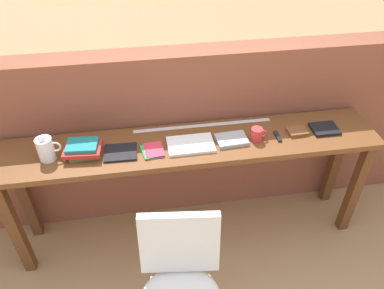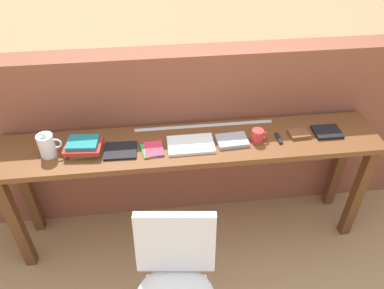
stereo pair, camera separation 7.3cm
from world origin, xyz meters
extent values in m
plane|color=tan|center=(0.00, 0.00, 0.00)|extent=(40.00, 40.00, 0.00)
cube|color=brown|center=(0.00, 0.64, 0.68)|extent=(6.00, 0.20, 1.36)
cube|color=brown|center=(0.00, 0.30, 0.86)|extent=(2.50, 0.44, 0.04)
cube|color=#5B341A|center=(-1.19, 0.14, 0.42)|extent=(0.07, 0.07, 0.84)
cube|color=#5B341A|center=(1.19, 0.14, 0.42)|extent=(0.07, 0.07, 0.84)
cube|color=#5B341A|center=(-1.19, 0.46, 0.42)|extent=(0.07, 0.07, 0.84)
cube|color=#5B341A|center=(1.19, 0.46, 0.42)|extent=(0.07, 0.07, 0.84)
cube|color=white|center=(-0.16, -0.33, 0.69)|extent=(0.45, 0.16, 0.40)
cylinder|color=white|center=(-0.89, 0.28, 0.96)|extent=(0.10, 0.10, 0.15)
cone|color=white|center=(-0.89, 0.25, 1.04)|extent=(0.04, 0.03, 0.04)
torus|color=white|center=(-0.83, 0.28, 0.96)|extent=(0.07, 0.01, 0.07)
cube|color=olive|center=(-0.67, 0.29, 0.90)|extent=(0.18, 0.15, 0.03)
cube|color=red|center=(-0.68, 0.28, 0.93)|extent=(0.24, 0.19, 0.03)
cube|color=#19757A|center=(-0.68, 0.29, 0.95)|extent=(0.20, 0.16, 0.02)
cube|color=black|center=(-0.45, 0.26, 0.89)|extent=(0.21, 0.18, 0.01)
cube|color=yellow|center=(-0.25, 0.25, 0.88)|extent=(0.12, 0.17, 0.00)
cube|color=#3399D8|center=(-0.24, 0.25, 0.88)|extent=(0.10, 0.16, 0.00)
cube|color=purple|center=(-0.25, 0.24, 0.89)|extent=(0.12, 0.15, 0.00)
cube|color=green|center=(-0.26, 0.24, 0.89)|extent=(0.14, 0.16, 0.00)
cube|color=#E5334C|center=(-0.24, 0.25, 0.89)|extent=(0.13, 0.16, 0.00)
cube|color=white|center=(-0.01, 0.26, 0.89)|extent=(0.30, 0.19, 0.02)
cube|color=#9E9EA3|center=(0.26, 0.27, 0.89)|extent=(0.21, 0.16, 0.02)
cylinder|color=red|center=(0.42, 0.26, 0.93)|extent=(0.08, 0.08, 0.09)
torus|color=red|center=(0.47, 0.26, 0.93)|extent=(0.06, 0.01, 0.06)
cube|color=black|center=(0.57, 0.26, 0.89)|extent=(0.02, 0.11, 0.02)
cube|color=brown|center=(0.72, 0.29, 0.89)|extent=(0.14, 0.11, 0.02)
cube|color=black|center=(0.92, 0.29, 0.89)|extent=(0.18, 0.15, 0.02)
cube|color=silver|center=(0.11, 0.47, 0.88)|extent=(0.95, 0.03, 0.00)
camera|label=1|loc=(-0.29, -1.59, 2.38)|focal=35.00mm
camera|label=2|loc=(-0.22, -1.60, 2.38)|focal=35.00mm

